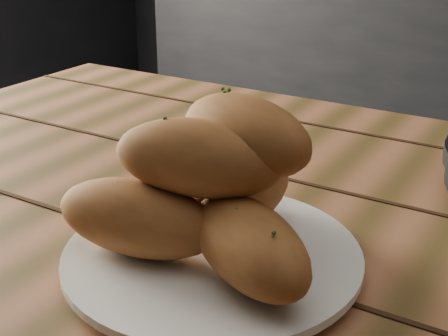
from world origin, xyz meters
The scene contains 2 objects.
plate centered at (0.07, -0.47, 0.76)m, with size 0.27×0.27×0.02m.
bread_rolls centered at (0.07, -0.46, 0.83)m, with size 0.27×0.22×0.14m.
Camera 1 is at (0.33, -0.87, 1.05)m, focal length 50.00 mm.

